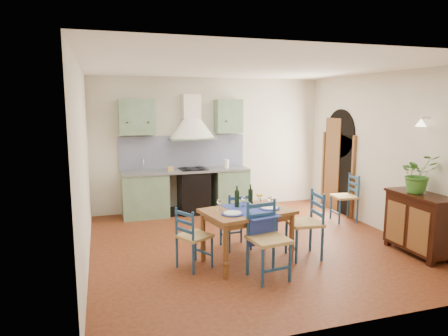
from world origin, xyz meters
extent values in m
plane|color=#4B1B10|center=(0.00, 0.00, 0.00)|extent=(5.00, 5.00, 0.00)
cube|color=silver|center=(0.00, 2.50, 1.40)|extent=(5.00, 0.04, 2.80)
cube|color=gray|center=(-1.45, 2.19, 0.44)|extent=(0.90, 0.60, 0.88)
cube|color=gray|center=(0.35, 2.19, 0.44)|extent=(0.70, 0.60, 0.88)
cube|color=black|center=(-0.45, 2.19, 0.44)|extent=(0.60, 0.58, 0.88)
cube|color=slate|center=(-0.60, 2.19, 0.90)|extent=(2.60, 0.64, 0.04)
cube|color=silver|center=(-1.45, 2.19, 0.90)|extent=(0.45, 0.40, 0.03)
cylinder|color=silver|center=(-1.45, 2.37, 1.05)|extent=(0.02, 0.02, 0.26)
cube|color=black|center=(-0.45, 2.19, 0.93)|extent=(0.55, 0.48, 0.02)
cube|color=black|center=(-0.60, 2.24, 0.04)|extent=(2.60, 0.50, 0.08)
cube|color=#091652|center=(-0.60, 2.46, 1.26)|extent=(2.65, 0.05, 0.68)
cube|color=gray|center=(-1.55, 2.32, 2.00)|extent=(0.70, 0.34, 0.70)
cube|color=gray|center=(0.35, 2.32, 2.00)|extent=(0.55, 0.34, 0.70)
cone|color=silver|center=(-0.45, 2.25, 1.75)|extent=(0.96, 0.96, 0.40)
cube|color=silver|center=(-0.45, 2.34, 2.20)|extent=(0.36, 0.30, 0.50)
cube|color=silver|center=(2.50, 0.00, 1.40)|extent=(0.04, 5.00, 2.80)
cube|color=black|center=(2.48, 1.40, 0.82)|extent=(0.03, 1.00, 1.65)
cylinder|color=black|center=(2.48, 1.40, 1.65)|extent=(0.03, 1.00, 1.00)
cube|color=brown|center=(2.46, 0.86, 0.82)|extent=(0.06, 0.06, 1.65)
cube|color=brown|center=(2.46, 1.94, 0.82)|extent=(0.06, 0.06, 1.65)
cube|color=brown|center=(2.47, 1.62, 0.98)|extent=(0.04, 0.55, 1.96)
cylinder|color=silver|center=(2.44, -0.91, 2.05)|extent=(0.15, 0.04, 0.04)
cone|color=#FFEDC6|center=(2.34, -0.91, 1.98)|extent=(0.16, 0.16, 0.12)
cube|color=silver|center=(-2.50, 0.00, 1.40)|extent=(0.04, 5.00, 2.80)
cube|color=white|center=(0.00, 0.00, 2.80)|extent=(5.00, 5.00, 0.01)
cube|color=brown|center=(-0.32, -0.63, 0.74)|extent=(1.35, 1.04, 0.05)
cube|color=brown|center=(-0.32, -0.63, 0.68)|extent=(1.21, 0.90, 0.08)
cylinder|color=brown|center=(-0.78, -1.07, 0.36)|extent=(0.07, 0.07, 0.72)
cylinder|color=brown|center=(-0.91, -0.41, 0.36)|extent=(0.07, 0.07, 0.72)
cylinder|color=brown|center=(0.27, -0.85, 0.36)|extent=(0.07, 0.07, 0.72)
cylinder|color=brown|center=(0.14, -0.20, 0.36)|extent=(0.07, 0.07, 0.72)
cube|color=navy|center=(-0.31, -0.68, 0.77)|extent=(0.63, 0.98, 0.01)
cube|color=navy|center=(-0.24, -1.04, 0.59)|extent=(0.45, 0.11, 0.38)
cylinder|color=navy|center=(-0.60, -0.79, 0.78)|extent=(0.30, 0.30, 0.01)
cylinder|color=white|center=(-0.60, -0.79, 0.79)|extent=(0.24, 0.24, 0.01)
cylinder|color=navy|center=(0.00, -0.67, 0.78)|extent=(0.30, 0.30, 0.01)
cylinder|color=white|center=(0.00, -0.67, 0.79)|extent=(0.24, 0.24, 0.01)
cylinder|color=black|center=(-0.41, -0.45, 0.93)|extent=(0.07, 0.07, 0.32)
cylinder|color=black|center=(-0.18, -0.40, 0.93)|extent=(0.07, 0.07, 0.32)
cylinder|color=white|center=(-0.05, -0.42, 0.83)|extent=(0.05, 0.05, 0.10)
sphere|color=yellow|center=(-0.05, -0.42, 0.92)|extent=(0.10, 0.10, 0.10)
cylinder|color=navy|center=(-0.42, -1.45, 0.26)|extent=(0.04, 0.04, 0.51)
cylinder|color=navy|center=(-0.47, -1.05, 0.50)|extent=(0.04, 0.04, 1.00)
cylinder|color=navy|center=(-0.02, -1.40, 0.26)|extent=(0.04, 0.04, 0.51)
cylinder|color=navy|center=(-0.07, -1.00, 0.50)|extent=(0.04, 0.04, 1.00)
cube|color=#A78D51|center=(-0.25, -1.23, 0.53)|extent=(0.52, 0.52, 0.04)
cube|color=navy|center=(-0.27, -1.03, 0.67)|extent=(0.42, 0.08, 0.05)
cube|color=navy|center=(-0.27, -1.03, 0.80)|extent=(0.42, 0.08, 0.05)
cube|color=navy|center=(-0.27, -1.03, 0.94)|extent=(0.42, 0.08, 0.05)
cube|color=navy|center=(-0.22, -1.42, 0.20)|extent=(0.40, 0.08, 0.03)
cylinder|color=navy|center=(-0.12, 0.17, 0.23)|extent=(0.04, 0.04, 0.46)
cylinder|color=navy|center=(-0.09, -0.19, 0.45)|extent=(0.04, 0.04, 0.91)
cylinder|color=navy|center=(-0.48, 0.14, 0.23)|extent=(0.04, 0.04, 0.46)
cylinder|color=navy|center=(-0.45, -0.22, 0.45)|extent=(0.04, 0.04, 0.91)
cube|color=#A78D51|center=(-0.29, -0.03, 0.48)|extent=(0.46, 0.46, 0.04)
cube|color=navy|center=(-0.27, -0.21, 0.61)|extent=(0.38, 0.06, 0.05)
cube|color=navy|center=(-0.27, -0.21, 0.73)|extent=(0.38, 0.06, 0.05)
cube|color=navy|center=(-0.27, -0.21, 0.85)|extent=(0.38, 0.06, 0.05)
cube|color=navy|center=(-0.30, 0.15, 0.18)|extent=(0.36, 0.06, 0.03)
cylinder|color=navy|center=(-0.85, -0.67, 0.22)|extent=(0.03, 0.03, 0.44)
cylinder|color=navy|center=(-1.15, -0.83, 0.43)|extent=(0.03, 0.03, 0.86)
cylinder|color=navy|center=(-1.02, -0.36, 0.22)|extent=(0.03, 0.03, 0.44)
cylinder|color=navy|center=(-1.32, -0.53, 0.43)|extent=(0.03, 0.03, 0.86)
cube|color=#A78D51|center=(-1.08, -0.60, 0.45)|extent=(0.55, 0.55, 0.04)
cube|color=navy|center=(-1.24, -0.68, 0.57)|extent=(0.19, 0.33, 0.04)
cube|color=navy|center=(-1.24, -0.68, 0.69)|extent=(0.19, 0.33, 0.04)
cube|color=navy|center=(-1.24, -0.68, 0.80)|extent=(0.19, 0.33, 0.04)
cube|color=navy|center=(-0.93, -0.51, 0.17)|extent=(0.19, 0.32, 0.02)
cylinder|color=navy|center=(0.37, -0.49, 0.25)|extent=(0.04, 0.04, 0.51)
cylinder|color=navy|center=(0.77, -0.52, 0.50)|extent=(0.04, 0.04, 0.99)
cylinder|color=navy|center=(0.34, -0.88, 0.25)|extent=(0.04, 0.04, 0.51)
cylinder|color=navy|center=(0.73, -0.92, 0.50)|extent=(0.04, 0.04, 0.99)
cube|color=#A78D51|center=(0.55, -0.70, 0.52)|extent=(0.50, 0.50, 0.04)
cube|color=navy|center=(0.75, -0.72, 0.66)|extent=(0.06, 0.42, 0.05)
cube|color=navy|center=(0.75, -0.72, 0.79)|extent=(0.06, 0.42, 0.05)
cube|color=navy|center=(0.75, -0.72, 0.93)|extent=(0.06, 0.42, 0.05)
cube|color=navy|center=(0.36, -0.68, 0.20)|extent=(0.07, 0.40, 0.03)
cylinder|color=navy|center=(2.04, 0.93, 0.23)|extent=(0.04, 0.04, 0.47)
cylinder|color=navy|center=(2.40, 0.89, 0.46)|extent=(0.04, 0.04, 0.92)
cylinder|color=navy|center=(2.00, 0.57, 0.23)|extent=(0.04, 0.04, 0.47)
cylinder|color=navy|center=(2.36, 0.52, 0.46)|extent=(0.04, 0.04, 0.92)
cube|color=#A78D51|center=(2.20, 0.73, 0.48)|extent=(0.47, 0.47, 0.04)
cube|color=navy|center=(2.38, 0.71, 0.61)|extent=(0.07, 0.39, 0.05)
cube|color=navy|center=(2.38, 0.71, 0.73)|extent=(0.07, 0.39, 0.05)
cube|color=navy|center=(2.38, 0.71, 0.86)|extent=(0.07, 0.39, 0.05)
cube|color=navy|center=(2.02, 0.75, 0.18)|extent=(0.07, 0.37, 0.03)
cube|color=black|center=(2.27, -1.11, 0.49)|extent=(0.45, 1.00, 0.82)
cube|color=black|center=(2.27, -1.11, 0.92)|extent=(0.50, 1.05, 0.04)
cube|color=brown|center=(2.04, -1.34, 0.45)|extent=(0.02, 0.38, 0.63)
cube|color=brown|center=(2.04, -0.88, 0.45)|extent=(0.02, 0.38, 0.63)
cube|color=black|center=(2.09, -1.55, 0.04)|extent=(0.08, 0.08, 0.08)
cube|color=black|center=(2.09, -0.67, 0.04)|extent=(0.08, 0.08, 0.08)
cube|color=black|center=(2.44, -0.67, 0.04)|extent=(0.08, 0.08, 0.08)
imported|color=#367024|center=(2.24, -1.03, 1.23)|extent=(0.60, 0.54, 0.58)
camera|label=1|loc=(-2.26, -5.76, 2.25)|focal=32.00mm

